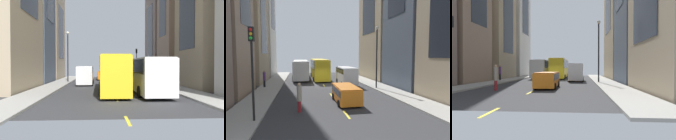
{
  "view_description": "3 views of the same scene",
  "coord_description": "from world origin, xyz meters",
  "views": [
    {
      "loc": [
        1.37,
        32.06,
        2.74
      ],
      "look_at": [
        -0.22,
        3.01,
        2.11
      ],
      "focal_mm": 36.6,
      "sensor_mm": 36.0,
      "label": 1
    },
    {
      "loc": [
        -3.24,
        -27.52,
        4.33
      ],
      "look_at": [
        1.83,
        -1.21,
        2.29
      ],
      "focal_mm": 31.24,
      "sensor_mm": 36.0,
      "label": 2
    },
    {
      "loc": [
        3.98,
        -29.44,
        1.99
      ],
      "look_at": [
        1.62,
        -0.49,
        1.64
      ],
      "focal_mm": 31.83,
      "sensor_mm": 36.0,
      "label": 3
    }
  ],
  "objects": [
    {
      "name": "ground_plane",
      "position": [
        0.0,
        0.0,
        0.0
      ],
      "size": [
        41.42,
        41.42,
        0.0
      ],
      "primitive_type": "plane",
      "color": "#333335"
    },
    {
      "name": "sidewalk_west",
      "position": [
        -7.27,
        0.0,
        0.07
      ],
      "size": [
        2.89,
        44.0,
        0.15
      ],
      "primitive_type": "cube",
      "color": "#9E9B93",
      "rests_on": "ground"
    },
    {
      "name": "sidewalk_east",
      "position": [
        7.27,
        0.0,
        0.07
      ],
      "size": [
        2.89,
        44.0,
        0.15
      ],
      "primitive_type": "cube",
      "color": "#9E9B93",
      "rests_on": "ground"
    },
    {
      "name": "lane_stripe_0",
      "position": [
        0.0,
        -21.0,
        0.01
      ],
      "size": [
        0.16,
        2.0,
        0.01
      ],
      "primitive_type": "cube",
      "color": "yellow",
      "rests_on": "ground"
    },
    {
      "name": "lane_stripe_1",
      "position": [
        0.0,
        -14.0,
        0.01
      ],
      "size": [
        0.16,
        2.0,
        0.01
      ],
      "primitive_type": "cube",
      "color": "yellow",
      "rests_on": "ground"
    },
    {
      "name": "lane_stripe_2",
      "position": [
        0.0,
        -7.0,
        0.01
      ],
      "size": [
        0.16,
        2.0,
        0.01
      ],
      "primitive_type": "cube",
      "color": "yellow",
      "rests_on": "ground"
    },
    {
      "name": "lane_stripe_3",
      "position": [
        0.0,
        0.0,
        0.01
      ],
      "size": [
        0.16,
        2.0,
        0.01
      ],
      "primitive_type": "cube",
      "color": "yellow",
      "rests_on": "ground"
    },
    {
      "name": "lane_stripe_4",
      "position": [
        0.0,
        7.0,
        0.01
      ],
      "size": [
        0.16,
        2.0,
        0.01
      ],
      "primitive_type": "cube",
      "color": "yellow",
      "rests_on": "ground"
    },
    {
      "name": "lane_stripe_5",
      "position": [
        0.0,
        14.0,
        0.01
      ],
      "size": [
        0.16,
        2.0,
        0.01
      ],
      "primitive_type": "cube",
      "color": "yellow",
      "rests_on": "ground"
    },
    {
      "name": "lane_stripe_6",
      "position": [
        0.0,
        21.0,
        0.01
      ],
      "size": [
        0.16,
        2.0,
        0.01
      ],
      "primitive_type": "cube",
      "color": "yellow",
      "rests_on": "ground"
    },
    {
      "name": "building_west_0",
      "position": [
        -12.65,
        -14.35,
        9.54
      ],
      "size": [
        7.55,
        9.58,
        19.09
      ],
      "color": "#7A665B",
      "rests_on": "ground"
    },
    {
      "name": "building_east_0",
      "position": [
        13.52,
        -13.5,
        9.09
      ],
      "size": [
        9.31,
        10.15,
        18.17
      ],
      "color": "tan",
      "rests_on": "ground"
    },
    {
      "name": "city_bus_white",
      "position": [
        -3.21,
        9.33,
        2.01
      ],
      "size": [
        2.81,
        12.56,
        3.35
      ],
      "color": "silver",
      "rests_on": "ground"
    },
    {
      "name": "streetcar_yellow",
      "position": [
        0.11,
        8.69,
        2.12
      ],
      "size": [
        2.7,
        12.94,
        3.59
      ],
      "color": "yellow",
      "rests_on": "ground"
    },
    {
      "name": "delivery_van_white",
      "position": [
        3.34,
        0.24,
        1.51
      ],
      "size": [
        2.25,
        5.74,
        2.58
      ],
      "color": "white",
      "rests_on": "ground"
    },
    {
      "name": "car_orange_0",
      "position": [
        0.8,
        -10.35,
        0.91
      ],
      "size": [
        2.04,
        4.64,
        1.54
      ],
      "color": "orange",
      "rests_on": "ground"
    },
    {
      "name": "pedestrian_walking_far",
      "position": [
        -3.37,
        -12.66,
        1.2
      ],
      "size": [
        0.36,
        0.36,
        2.26
      ],
      "rotation": [
        0.0,
        0.0,
        0.09
      ],
      "color": "maroon",
      "rests_on": "ground"
    },
    {
      "name": "pedestrian_crossing_mid",
      "position": [
        -7.96,
        -0.68,
        1.31
      ],
      "size": [
        0.35,
        0.35,
        2.17
      ],
      "rotation": [
        0.0,
        0.0,
        1.92
      ],
      "color": "black",
      "rests_on": "ground"
    },
    {
      "name": "traffic_light_near_corner",
      "position": [
        -6.22,
        -14.55,
        4.27
      ],
      "size": [
        0.32,
        0.44,
        5.94
      ],
      "color": "black",
      "rests_on": "ground"
    },
    {
      "name": "streetlamp_near",
      "position": [
        6.32,
        -3.99,
        4.89
      ],
      "size": [
        0.44,
        0.44,
        7.83
      ],
      "color": "black",
      "rests_on": "ground"
    }
  ]
}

